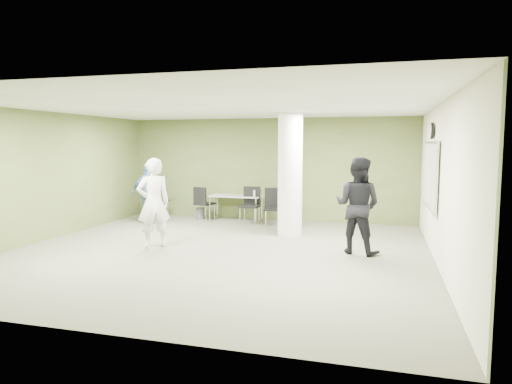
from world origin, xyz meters
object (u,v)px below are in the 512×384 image
(man_black, at_px, (358,205))
(man_blue, at_px, (149,193))
(woman_white, at_px, (153,203))
(folding_table, at_px, (236,197))
(chair_back_left, at_px, (156,198))

(man_black, bearing_deg, man_blue, -0.95)
(woman_white, distance_m, man_blue, 2.90)
(folding_table, height_order, chair_back_left, chair_back_left)
(woman_white, relative_size, man_black, 0.98)
(man_black, bearing_deg, chair_back_left, -7.47)
(folding_table, xyz_separation_m, chair_back_left, (-2.34, -0.17, -0.08))
(chair_back_left, relative_size, woman_white, 0.54)
(woman_white, xyz_separation_m, man_black, (4.00, 0.61, 0.02))
(woman_white, height_order, man_black, man_black)
(chair_back_left, height_order, woman_white, woman_white)
(chair_back_left, xyz_separation_m, man_blue, (0.27, -0.86, 0.23))
(folding_table, bearing_deg, chair_back_left, -172.86)
(folding_table, height_order, woman_white, woman_white)
(man_black, relative_size, man_blue, 1.15)
(woman_white, height_order, man_blue, woman_white)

